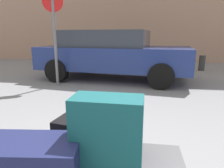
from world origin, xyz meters
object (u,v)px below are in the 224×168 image
Objects in this scene: duffel_bag_navy_rear_left at (29,166)px; no_parking_sign at (54,29)px; suitcase_teal_front_right at (107,141)px; duffel_bag_black_center at (96,137)px; parked_car at (112,54)px; bollard_kerb_near at (202,63)px.

duffel_bag_navy_rear_left is 0.27× the size of no_parking_sign.
duffel_bag_navy_rear_left is (-0.46, -0.14, -0.13)m from suitcase_teal_front_right.
suitcase_teal_front_right is 1.01× the size of duffel_bag_black_center.
parked_car reaches higher than bollard_kerb_near.
suitcase_teal_front_right is at bearing -52.74° from duffel_bag_black_center.
suitcase_teal_front_right is 0.13× the size of parked_car.
parked_car is at bearing 99.80° from suitcase_teal_front_right.
parked_car is 1.94× the size of no_parking_sign.
suitcase_teal_front_right is 7.23m from bollard_kerb_near.
duffel_bag_black_center is 0.13× the size of parked_car.
duffel_bag_black_center is at bearing -83.30° from parked_car.
duffel_bag_black_center is (-0.14, 0.28, -0.13)m from suitcase_teal_front_right.
suitcase_teal_front_right is 0.34m from duffel_bag_black_center.
duffel_bag_black_center is 0.25× the size of no_parking_sign.
duffel_bag_navy_rear_left is at bearing -112.57° from bollard_kerb_near.
duffel_bag_black_center reaches higher than bollard_kerb_near.
bollard_kerb_near is 5.44m from no_parking_sign.
duffel_bag_black_center is at bearing -62.64° from no_parking_sign.
duffel_bag_black_center is 0.53m from duffel_bag_navy_rear_left.
parked_car is at bearing 107.53° from duffel_bag_black_center.
parked_car is at bearing 38.34° from no_parking_sign.
parked_car is at bearing 85.99° from duffel_bag_navy_rear_left.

